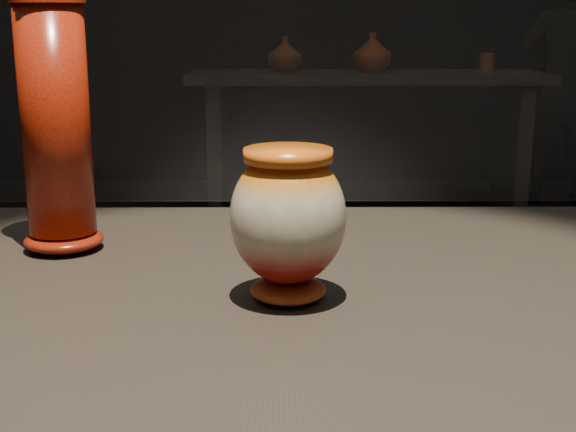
# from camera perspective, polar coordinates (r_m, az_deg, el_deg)

# --- Properties ---
(main_vase) EXTENTS (0.17, 0.17, 0.18)m
(main_vase) POSITION_cam_1_polar(r_m,az_deg,el_deg) (0.90, -0.00, -0.20)
(main_vase) COLOR maroon
(main_vase) RESTS_ON display_plinth
(tall_vase) EXTENTS (0.12, 0.12, 0.35)m
(tall_vase) POSITION_cam_1_polar(r_m,az_deg,el_deg) (1.13, -16.16, 5.88)
(tall_vase) COLOR #A3250A
(tall_vase) RESTS_ON display_plinth
(back_shelf) EXTENTS (2.00, 0.60, 0.90)m
(back_shelf) POSITION_cam_1_polar(r_m,az_deg,el_deg) (4.63, 5.54, 6.88)
(back_shelf) COLOR black
(back_shelf) RESTS_ON ground
(back_vase_left) EXTENTS (0.23, 0.23, 0.20)m
(back_vase_left) POSITION_cam_1_polar(r_m,az_deg,el_deg) (4.62, -0.21, 11.44)
(back_vase_left) COLOR #9F4417
(back_vase_left) RESTS_ON back_shelf
(back_vase_mid) EXTENTS (0.21, 0.21, 0.22)m
(back_vase_mid) POSITION_cam_1_polar(r_m,az_deg,el_deg) (4.61, 6.02, 11.48)
(back_vase_mid) COLOR maroon
(back_vase_mid) RESTS_ON back_shelf
(back_vase_right) EXTENTS (0.08, 0.08, 0.10)m
(back_vase_right) POSITION_cam_1_polar(r_m,az_deg,el_deg) (4.72, 13.94, 10.53)
(back_vase_right) COLOR #9F4417
(back_vase_right) RESTS_ON back_shelf
(visitor) EXTENTS (0.57, 0.38, 1.56)m
(visitor) POSITION_cam_1_polar(r_m,az_deg,el_deg) (5.50, 18.91, 8.83)
(visitor) COLOR black
(visitor) RESTS_ON ground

